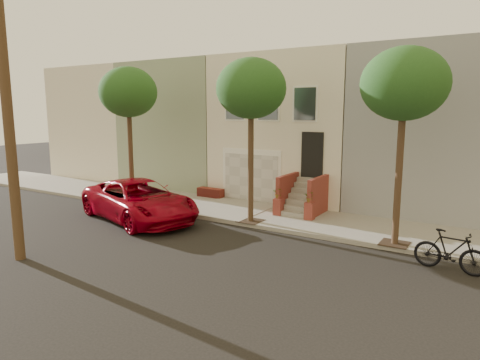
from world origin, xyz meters
The scene contains 9 objects.
ground centered at (0.00, 0.00, 0.00)m, with size 90.00×90.00×0.00m, color black.
sidewalk centered at (0.00, 5.35, 0.07)m, with size 40.00×3.70×0.15m, color gray.
house_row centered at (0.00, 11.19, 3.64)m, with size 33.10×11.70×7.00m.
tree_left centered at (-5.50, 3.90, 5.26)m, with size 2.70×2.57×6.30m.
tree_mid centered at (1.00, 3.90, 5.26)m, with size 2.70×2.57×6.30m.
tree_right centered at (6.50, 3.90, 5.26)m, with size 2.70×2.57×6.30m.
utility_pole centered at (8.00, -3.20, 5.19)m, with size 23.60×1.22×10.00m.
pickup_truck centered at (-3.27, 2.10, 0.83)m, with size 2.75×5.96×1.66m, color #920012.
motorcycle centered at (8.27, 2.59, 0.59)m, with size 0.56×1.97×1.19m, color black.
Camera 1 is at (9.25, -10.23, 4.51)m, focal length 31.82 mm.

